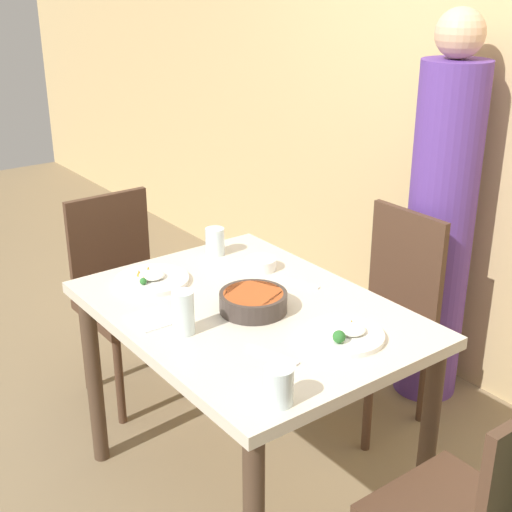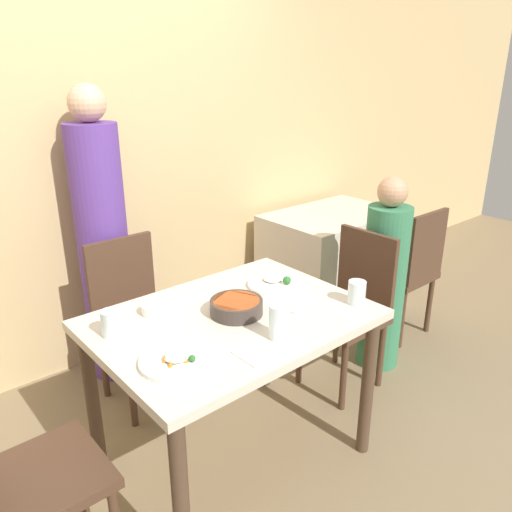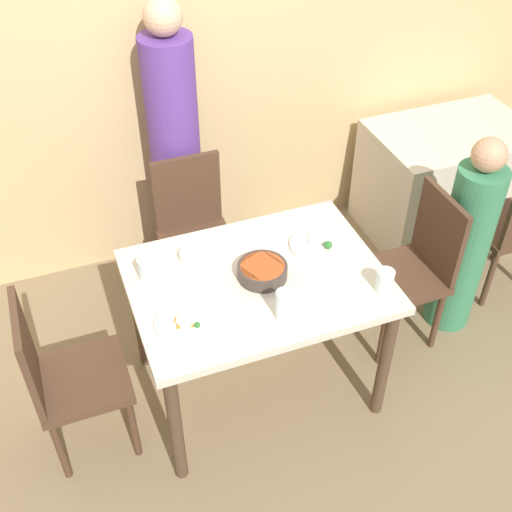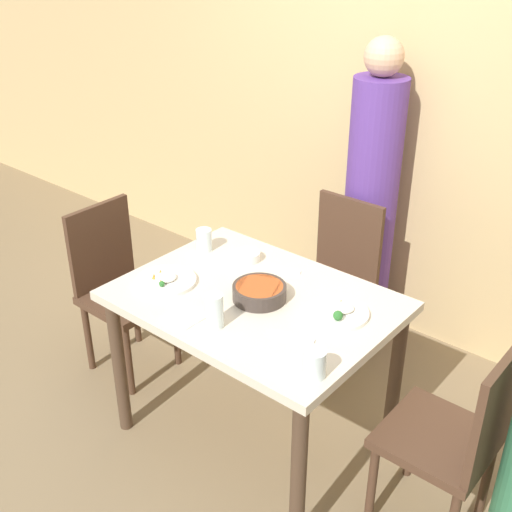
{
  "view_description": "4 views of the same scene",
  "coord_description": "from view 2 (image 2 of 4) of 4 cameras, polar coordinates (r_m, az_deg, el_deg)",
  "views": [
    {
      "loc": [
        1.72,
        -1.26,
        1.83
      ],
      "look_at": [
        -0.05,
        0.07,
        0.92
      ],
      "focal_mm": 50.0,
      "sensor_mm": 36.0,
      "label": 1
    },
    {
      "loc": [
        -1.15,
        -1.5,
        1.75
      ],
      "look_at": [
        0.14,
        0.0,
        1.0
      ],
      "focal_mm": 35.0,
      "sensor_mm": 36.0,
      "label": 2
    },
    {
      "loc": [
        -0.75,
        -1.98,
        2.72
      ],
      "look_at": [
        -0.01,
        -0.02,
        0.91
      ],
      "focal_mm": 45.0,
      "sensor_mm": 36.0,
      "label": 3
    },
    {
      "loc": [
        1.48,
        -1.76,
        2.18
      ],
      "look_at": [
        0.06,
        -0.06,
        1.0
      ],
      "focal_mm": 45.0,
      "sensor_mm": 36.0,
      "label": 4
    }
  ],
  "objects": [
    {
      "name": "background_table",
      "position": [
        3.9,
        8.54,
        -0.3
      ],
      "size": [
        0.99,
        0.67,
        0.73
      ],
      "color": "beige",
      "rests_on": "ground_plane"
    },
    {
      "name": "glass_water_center",
      "position": [
        1.93,
        2.52,
        -7.54
      ],
      "size": [
        0.07,
        0.07,
        0.14
      ],
      "color": "silver",
      "rests_on": "dining_table"
    },
    {
      "name": "chair_child_spot",
      "position": [
        2.89,
        10.81,
        -5.58
      ],
      "size": [
        0.4,
        0.4,
        0.9
      ],
      "rotation": [
        0.0,
        0.0,
        -1.57
      ],
      "color": "#4C3323",
      "rests_on": "ground_plane"
    },
    {
      "name": "glass_water_tall",
      "position": [
        2.26,
        11.44,
        -4.1
      ],
      "size": [
        0.08,
        0.08,
        0.11
      ],
      "color": "silver",
      "rests_on": "dining_table"
    },
    {
      "name": "chair_adult_spot",
      "position": [
        2.8,
        -13.71,
        -6.68
      ],
      "size": [
        0.4,
        0.4,
        0.9
      ],
      "color": "#4C3323",
      "rests_on": "ground_plane"
    },
    {
      "name": "wall_back",
      "position": [
        3.06,
        -18.52,
        12.18
      ],
      "size": [
        10.0,
        0.06,
        2.7
      ],
      "color": "tan",
      "rests_on": "ground_plane"
    },
    {
      "name": "chair_empty_left",
      "position": [
        1.96,
        -25.36,
        -21.65
      ],
      "size": [
        0.4,
        0.4,
        0.9
      ],
      "rotation": [
        0.0,
        0.0,
        1.57
      ],
      "color": "#4C3323",
      "rests_on": "ground_plane"
    },
    {
      "name": "bowl_rice_small",
      "position": [
        2.18,
        -11.41,
        -5.91
      ],
      "size": [
        0.12,
        0.12,
        0.04
      ],
      "color": "white",
      "rests_on": "dining_table"
    },
    {
      "name": "ground_plane",
      "position": [
        2.58,
        -2.45,
        -22.03
      ],
      "size": [
        10.0,
        10.0,
        0.0
      ],
      "primitive_type": "plane",
      "color": "#847051"
    },
    {
      "name": "napkin_folded",
      "position": [
        1.87,
        0.07,
        -10.99
      ],
      "size": [
        0.14,
        0.14,
        0.01
      ],
      "color": "white",
      "rests_on": "dining_table"
    },
    {
      "name": "bowl_curry",
      "position": [
        2.14,
        -2.33,
        -5.75
      ],
      "size": [
        0.23,
        0.23,
        0.06
      ],
      "color": "#3D332D",
      "rests_on": "dining_table"
    },
    {
      "name": "dining_table",
      "position": [
        2.18,
        -2.72,
        -9.18
      ],
      "size": [
        1.14,
        0.84,
        0.76
      ],
      "color": "beige",
      "rests_on": "ground_plane"
    },
    {
      "name": "plate_rice_adult",
      "position": [
        2.4,
        2.12,
        -3.17
      ],
      "size": [
        0.25,
        0.25,
        0.06
      ],
      "color": "white",
      "rests_on": "dining_table"
    },
    {
      "name": "fork_steel",
      "position": [
        2.22,
        5.36,
        -5.61
      ],
      "size": [
        0.18,
        0.07,
        0.01
      ],
      "color": "silver",
      "rests_on": "dining_table"
    },
    {
      "name": "person_adult",
      "position": [
        2.94,
        -17.02,
        0.83
      ],
      "size": [
        0.28,
        0.28,
        1.68
      ],
      "color": "#5B3893",
      "rests_on": "ground_plane"
    },
    {
      "name": "plate_rice_child",
      "position": [
        1.83,
        -9.06,
        -11.68
      ],
      "size": [
        0.27,
        0.27,
        0.05
      ],
      "color": "white",
      "rests_on": "dining_table"
    },
    {
      "name": "chair_background",
      "position": [
        3.49,
        17.0,
        -1.43
      ],
      "size": [
        0.4,
        0.4,
        0.9
      ],
      "rotation": [
        0.0,
        0.0,
        3.14
      ],
      "color": "#4C3323",
      "rests_on": "ground_plane"
    },
    {
      "name": "spoon_steel",
      "position": [
        2.29,
        -7.77,
        -4.88
      ],
      "size": [
        0.18,
        0.08,
        0.01
      ],
      "color": "silver",
      "rests_on": "dining_table"
    },
    {
      "name": "glass_water_short",
      "position": [
        2.04,
        -16.24,
        -7.39
      ],
      "size": [
        0.08,
        0.08,
        0.11
      ],
      "color": "silver",
      "rests_on": "dining_table"
    },
    {
      "name": "person_child",
      "position": [
        3.08,
        14.39,
        -2.88
      ],
      "size": [
        0.26,
        0.26,
        1.19
      ],
      "color": "#387F56",
      "rests_on": "ground_plane"
    }
  ]
}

